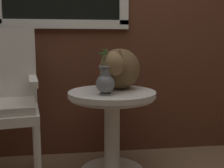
# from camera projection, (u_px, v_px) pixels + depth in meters

# --- Properties ---
(wicker_side_table) EXTENTS (0.60, 0.60, 0.60)m
(wicker_side_table) POSITION_uv_depth(u_px,v_px,m) (112.00, 118.00, 1.88)
(wicker_side_table) COLOR silver
(wicker_side_table) RESTS_ON ground_plane
(wicker_chair) EXTENTS (0.54, 0.52, 1.03)m
(wicker_chair) POSITION_uv_depth(u_px,v_px,m) (0.00, 97.00, 1.78)
(wicker_chair) COLOR silver
(wicker_chair) RESTS_ON ground_plane
(cat) EXTENTS (0.38, 0.59, 0.29)m
(cat) POSITION_uv_depth(u_px,v_px,m) (119.00, 68.00, 1.91)
(cat) COLOR brown
(cat) RESTS_ON wicker_side_table
(pewter_vase_with_ivy) EXTENTS (0.12, 0.12, 0.28)m
(pewter_vase_with_ivy) POSITION_uv_depth(u_px,v_px,m) (105.00, 81.00, 1.71)
(pewter_vase_with_ivy) COLOR slate
(pewter_vase_with_ivy) RESTS_ON wicker_side_table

